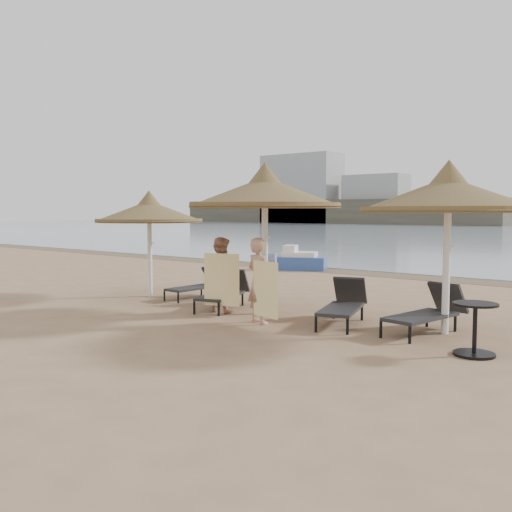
{
  "coord_description": "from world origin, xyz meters",
  "views": [
    {
      "loc": [
        7.49,
        -7.88,
        2.1
      ],
      "look_at": [
        0.15,
        1.2,
        1.18
      ],
      "focal_mm": 40.0,
      "sensor_mm": 36.0,
      "label": 1
    }
  ],
  "objects_px": {
    "lounger_far_right": "(429,311)",
    "person_left": "(221,268)",
    "palapa_center": "(265,193)",
    "palapa_left": "(149,212)",
    "side_table": "(475,331)",
    "lounger_near_right": "(344,304)",
    "palapa_right": "(448,196)",
    "lounger_far_left": "(198,285)",
    "pedal_boat": "(299,260)",
    "person_right": "(259,274)",
    "lounger_near_left": "(225,291)"
  },
  "relations": [
    {
      "from": "lounger_near_left",
      "to": "palapa_left",
      "type": "bearing_deg",
      "value": 158.73
    },
    {
      "from": "lounger_far_right",
      "to": "side_table",
      "type": "relative_size",
      "value": 2.49
    },
    {
      "from": "pedal_boat",
      "to": "person_right",
      "type": "bearing_deg",
      "value": -84.36
    },
    {
      "from": "palapa_center",
      "to": "lounger_near_left",
      "type": "xyz_separation_m",
      "value": [
        -1.12,
        0.01,
        -2.1
      ]
    },
    {
      "from": "person_left",
      "to": "lounger_near_right",
      "type": "bearing_deg",
      "value": -171.61
    },
    {
      "from": "person_left",
      "to": "pedal_boat",
      "type": "relative_size",
      "value": 0.84
    },
    {
      "from": "lounger_near_right",
      "to": "lounger_far_right",
      "type": "distance_m",
      "value": 1.58
    },
    {
      "from": "palapa_right",
      "to": "person_left",
      "type": "xyz_separation_m",
      "value": [
        -4.45,
        -0.83,
        -1.45
      ]
    },
    {
      "from": "lounger_near_left",
      "to": "person_right",
      "type": "distance_m",
      "value": 1.97
    },
    {
      "from": "palapa_right",
      "to": "person_left",
      "type": "relative_size",
      "value": 1.65
    },
    {
      "from": "palapa_left",
      "to": "palapa_center",
      "type": "height_order",
      "value": "palapa_center"
    },
    {
      "from": "palapa_left",
      "to": "pedal_boat",
      "type": "xyz_separation_m",
      "value": [
        -0.85,
        7.67,
        -1.75
      ]
    },
    {
      "from": "person_right",
      "to": "side_table",
      "type": "bearing_deg",
      "value": -164.27
    },
    {
      "from": "palapa_right",
      "to": "side_table",
      "type": "distance_m",
      "value": 2.5
    },
    {
      "from": "palapa_center",
      "to": "lounger_near_right",
      "type": "xyz_separation_m",
      "value": [
        1.77,
        0.15,
        -2.09
      ]
    },
    {
      "from": "palapa_right",
      "to": "lounger_far_right",
      "type": "bearing_deg",
      "value": -166.14
    },
    {
      "from": "palapa_center",
      "to": "person_left",
      "type": "relative_size",
      "value": 1.72
    },
    {
      "from": "pedal_boat",
      "to": "side_table",
      "type": "bearing_deg",
      "value": -68.21
    },
    {
      "from": "lounger_far_right",
      "to": "person_right",
      "type": "relative_size",
      "value": 1.03
    },
    {
      "from": "lounger_near_left",
      "to": "pedal_boat",
      "type": "height_order",
      "value": "pedal_boat"
    },
    {
      "from": "side_table",
      "to": "person_left",
      "type": "distance_m",
      "value": 5.38
    },
    {
      "from": "palapa_center",
      "to": "person_right",
      "type": "bearing_deg",
      "value": -57.89
    },
    {
      "from": "palapa_center",
      "to": "lounger_near_left",
      "type": "distance_m",
      "value": 2.38
    },
    {
      "from": "lounger_near_right",
      "to": "person_left",
      "type": "height_order",
      "value": "person_left"
    },
    {
      "from": "palapa_left",
      "to": "side_table",
      "type": "bearing_deg",
      "value": -6.03
    },
    {
      "from": "lounger_far_right",
      "to": "person_right",
      "type": "bearing_deg",
      "value": -146.49
    },
    {
      "from": "lounger_far_left",
      "to": "person_left",
      "type": "bearing_deg",
      "value": -30.14
    },
    {
      "from": "palapa_center",
      "to": "pedal_boat",
      "type": "relative_size",
      "value": 1.44
    },
    {
      "from": "person_right",
      "to": "pedal_boat",
      "type": "xyz_separation_m",
      "value": [
        -5.05,
        8.63,
        -0.61
      ]
    },
    {
      "from": "lounger_far_left",
      "to": "palapa_center",
      "type": "bearing_deg",
      "value": -12.68
    },
    {
      "from": "palapa_right",
      "to": "pedal_boat",
      "type": "relative_size",
      "value": 1.38
    },
    {
      "from": "lounger_near_left",
      "to": "lounger_near_right",
      "type": "relative_size",
      "value": 0.98
    },
    {
      "from": "palapa_left",
      "to": "lounger_near_left",
      "type": "xyz_separation_m",
      "value": [
        2.54,
        -0.07,
        -1.72
      ]
    },
    {
      "from": "person_left",
      "to": "person_right",
      "type": "height_order",
      "value": "person_right"
    },
    {
      "from": "palapa_left",
      "to": "lounger_near_right",
      "type": "xyz_separation_m",
      "value": [
        5.42,
        0.06,
        -1.71
      ]
    },
    {
      "from": "palapa_center",
      "to": "lounger_far_right",
      "type": "height_order",
      "value": "palapa_center"
    },
    {
      "from": "palapa_left",
      "to": "side_table",
      "type": "relative_size",
      "value": 3.4
    },
    {
      "from": "lounger_near_left",
      "to": "lounger_far_right",
      "type": "relative_size",
      "value": 0.98
    },
    {
      "from": "palapa_center",
      "to": "lounger_far_left",
      "type": "height_order",
      "value": "palapa_center"
    },
    {
      "from": "lounger_far_right",
      "to": "lounger_far_left",
      "type": "bearing_deg",
      "value": -173.19
    },
    {
      "from": "palapa_right",
      "to": "lounger_far_right",
      "type": "height_order",
      "value": "palapa_right"
    },
    {
      "from": "palapa_right",
      "to": "lounger_far_right",
      "type": "distance_m",
      "value": 2.01
    },
    {
      "from": "palapa_center",
      "to": "pedal_boat",
      "type": "bearing_deg",
      "value": 120.13
    },
    {
      "from": "palapa_right",
      "to": "lounger_far_left",
      "type": "height_order",
      "value": "palapa_right"
    },
    {
      "from": "lounger_near_right",
      "to": "side_table",
      "type": "bearing_deg",
      "value": -37.09
    },
    {
      "from": "side_table",
      "to": "lounger_near_right",
      "type": "bearing_deg",
      "value": 161.23
    },
    {
      "from": "lounger_far_left",
      "to": "pedal_boat",
      "type": "height_order",
      "value": "pedal_boat"
    },
    {
      "from": "lounger_near_left",
      "to": "side_table",
      "type": "bearing_deg",
      "value": -27.59
    },
    {
      "from": "lounger_far_right",
      "to": "person_left",
      "type": "height_order",
      "value": "person_left"
    },
    {
      "from": "lounger_far_right",
      "to": "side_table",
      "type": "bearing_deg",
      "value": -35.27
    }
  ]
}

